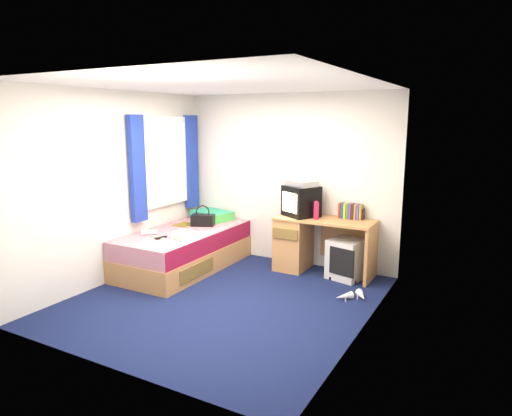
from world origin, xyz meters
The scene contains 20 objects.
ground centered at (0.00, 0.00, 0.00)m, with size 3.40×3.40×0.00m, color #0C1438.
room_shell centered at (0.00, 0.00, 1.45)m, with size 3.40×3.40×3.40m.
bed centered at (-1.10, 0.70, 0.27)m, with size 1.01×2.00×0.54m.
pillow centered at (-1.16, 1.47, 0.61)m, with size 0.60×0.38×0.13m, color teal.
desk centered at (0.40, 1.44, 0.41)m, with size 1.30×0.55×0.75m.
storage_cube centered at (1.01, 1.38, 0.26)m, with size 0.41×0.41×0.52m, color silver.
crt_tv centered at (0.32, 1.44, 0.96)m, with size 0.55×0.54×0.41m.
vcr centered at (0.33, 1.44, 1.20)m, with size 0.39×0.28×0.07m, color #BBBCBE.
book_row centered at (0.97, 1.60, 0.85)m, with size 0.31×0.13×0.20m.
picture_frame centered at (1.12, 1.63, 0.82)m, with size 0.02×0.12×0.14m, color #311C10.
pink_water_bottle centered at (0.58, 1.34, 0.86)m, with size 0.07×0.07×0.22m, color #C51B43.
aerosol_can centered at (0.55, 1.52, 0.85)m, with size 0.06×0.06×0.20m, color silver.
handbag centered at (-1.03, 1.06, 0.63)m, with size 0.37×0.29×0.30m.
towel centered at (-0.80, 0.33, 0.59)m, with size 0.28×0.23×0.09m, color silver.
magazine centered at (-1.30, 0.97, 0.55)m, with size 0.21×0.28×0.01m, color gold.
water_bottle centered at (-1.35, 0.28, 0.58)m, with size 0.07×0.07×0.20m, color white.
colour_swatch_fan centered at (-1.15, 0.22, 0.55)m, with size 0.22×0.06×0.01m, color gold.
remote_control centered at (-1.09, 0.21, 0.55)m, with size 0.05×0.16×0.02m, color black.
window_assembly centered at (-1.55, 0.90, 1.42)m, with size 0.11×1.42×1.40m.
white_heels centered at (1.30, 0.72, 0.04)m, with size 0.37×0.35×0.09m.
Camera 1 is at (2.71, -4.16, 2.03)m, focal length 32.00 mm.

